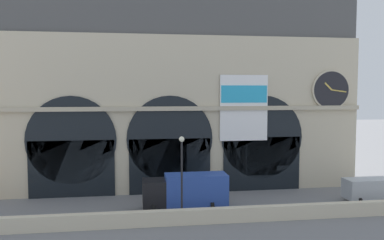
% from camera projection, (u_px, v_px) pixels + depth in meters
% --- Properties ---
extents(ground_plane, '(200.00, 200.00, 0.00)m').
position_uv_depth(ground_plane, '(175.00, 207.00, 36.19)').
color(ground_plane, slate).
extents(quay_parapet_wall, '(90.00, 0.70, 1.20)m').
position_uv_depth(quay_parapet_wall, '(182.00, 217.00, 31.45)').
color(quay_parapet_wall, beige).
rests_on(quay_parapet_wall, ground).
extents(station_building, '(40.89, 5.34, 20.66)m').
position_uv_depth(station_building, '(168.00, 96.00, 42.84)').
color(station_building, beige).
rests_on(station_building, ground).
extents(box_truck_center, '(7.50, 2.91, 3.12)m').
position_uv_depth(box_truck_center, '(186.00, 190.00, 35.54)').
color(box_truck_center, black).
rests_on(box_truck_center, ground).
extents(van_east, '(5.20, 2.48, 2.20)m').
position_uv_depth(van_east, '(372.00, 189.00, 37.98)').
color(van_east, '#ADB2B7').
rests_on(van_east, ground).
extents(street_lamp_quayside, '(0.44, 0.44, 6.90)m').
position_uv_depth(street_lamp_quayside, '(182.00, 167.00, 31.98)').
color(street_lamp_quayside, black).
rests_on(street_lamp_quayside, ground).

